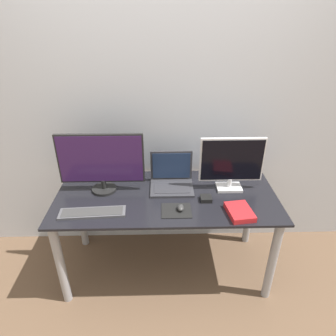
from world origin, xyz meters
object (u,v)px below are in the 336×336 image
(power_brick, at_px, (206,198))
(monitor_left, at_px, (101,162))
(mouse, at_px, (181,208))
(keyboard, at_px, (92,213))
(monitor_right, at_px, (232,163))
(book, at_px, (240,212))
(laptop, at_px, (172,179))

(power_brick, bearing_deg, monitor_left, 168.25)
(mouse, bearing_deg, keyboard, -177.96)
(mouse, bearing_deg, power_brick, 31.59)
(monitor_right, bearing_deg, monitor_left, -180.00)
(mouse, bearing_deg, monitor_right, 35.25)
(monitor_right, relative_size, keyboard, 1.05)
(book, height_order, power_brick, book)
(monitor_right, relative_size, book, 2.06)
(laptop, height_order, keyboard, laptop)
(book, bearing_deg, monitor_left, 161.21)
(keyboard, bearing_deg, laptop, 32.26)
(monitor_left, xyz_separation_m, power_brick, (0.75, -0.16, -0.23))
(laptop, relative_size, book, 1.42)
(mouse, height_order, book, mouse)
(monitor_left, relative_size, laptop, 1.92)
(monitor_left, height_order, book, monitor_left)
(monitor_right, relative_size, power_brick, 5.83)
(monitor_right, distance_m, book, 0.38)
(monitor_right, relative_size, laptop, 1.46)
(laptop, bearing_deg, monitor_right, -6.44)
(monitor_right, height_order, mouse, monitor_right)
(laptop, height_order, power_brick, laptop)
(monitor_left, bearing_deg, mouse, -25.92)
(mouse, xyz_separation_m, book, (0.39, -0.05, -0.00))
(monitor_left, bearing_deg, laptop, 5.50)
(monitor_left, bearing_deg, power_brick, -11.75)
(monitor_left, distance_m, monitor_right, 0.95)
(laptop, distance_m, power_brick, 0.32)
(mouse, bearing_deg, monitor_left, 154.08)
(keyboard, xyz_separation_m, book, (0.99, -0.03, 0.01))
(book, bearing_deg, monitor_right, 91.02)
(monitor_left, relative_size, monitor_right, 1.32)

